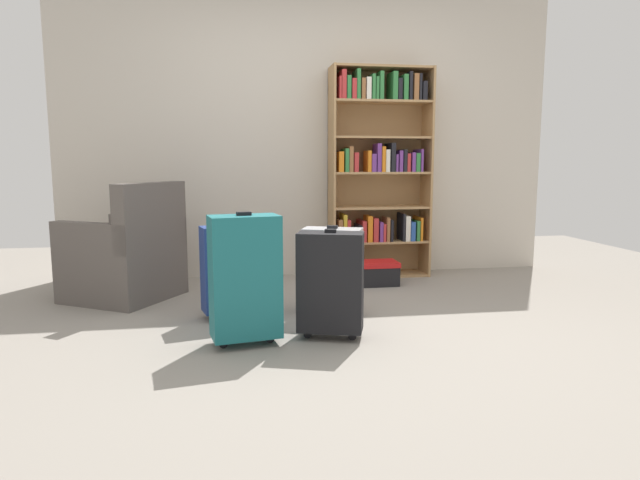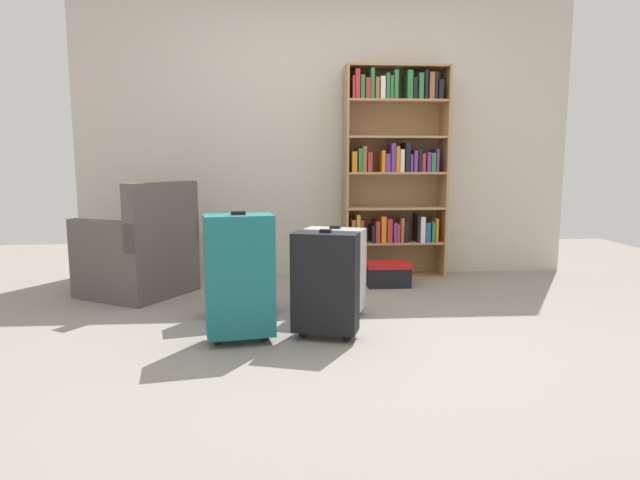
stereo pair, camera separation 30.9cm
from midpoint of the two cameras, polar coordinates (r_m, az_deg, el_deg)
name	(u,v)px [view 2 (the right image)]	position (r m, az deg, el deg)	size (l,w,h in m)	color
ground_plane	(353,335)	(3.44, 6.01, -9.75)	(7.92, 7.92, 0.00)	gray
back_wall	(327,134)	(5.17, 2.45, 10.86)	(4.52, 0.10, 2.60)	beige
bookshelf	(394,167)	(5.06, 9.41, 7.50)	(0.91, 0.31, 1.88)	#A87F51
armchair	(140,255)	(4.54, -16.29, -1.54)	(0.96, 0.96, 0.90)	#59514C
mug	(221,285)	(4.59, -8.36, -4.62)	(0.12, 0.08, 0.10)	white
storage_box	(388,273)	(4.75, 8.88, -3.45)	(0.37, 0.26, 0.20)	black
suitcase_navy_blue	(239,267)	(3.80, -6.05, -2.79)	(0.49, 0.29, 0.65)	navy
suitcase_teal	(239,276)	(3.20, -5.61, -3.70)	(0.42, 0.29, 0.77)	#19666B
suitcase_black	(325,282)	(3.27, 3.28, -4.43)	(0.42, 0.29, 0.66)	black
suitcase_silver	(335,268)	(3.80, 3.88, -2.96)	(0.44, 0.33, 0.62)	#B7BABF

